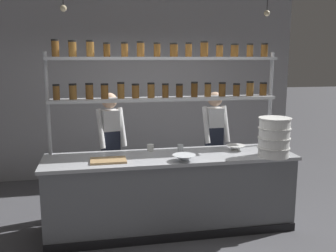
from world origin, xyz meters
TOP-DOWN VIEW (x-y plane):
  - ground_plane at (0.00, 0.00)m, footprint 40.00×40.00m
  - back_wall at (0.00, 2.30)m, footprint 5.38×0.12m
  - prep_counter at (0.00, -0.00)m, footprint 2.98×0.76m
  - spice_shelf_unit at (-0.00, 0.33)m, footprint 2.86×0.28m
  - chef_left at (-0.67, 0.69)m, footprint 0.41×0.33m
  - chef_center at (0.78, 0.73)m, footprint 0.37×0.29m
  - container_stack at (1.18, -0.28)m, footprint 0.38×0.38m
  - cutting_board at (-0.74, -0.12)m, footprint 0.40×0.26m
  - prep_bowl_near_left at (0.85, 0.08)m, footprint 0.24×0.24m
  - prep_bowl_center_front at (0.10, -0.27)m, footprint 0.27×0.27m
  - serving_cup_front at (-0.20, 0.26)m, footprint 0.08×0.08m
  - serving_cup_by_board at (0.14, 0.09)m, footprint 0.07×0.07m
  - pendant_light_row at (-0.00, 0.00)m, footprint 2.37×0.07m

SIDE VIEW (x-z plane):
  - ground_plane at x=0.00m, z-range 0.00..0.00m
  - prep_counter at x=0.00m, z-range 0.00..0.92m
  - chef_center at x=0.78m, z-range 0.11..1.71m
  - chef_left at x=-0.67m, z-range 0.12..1.73m
  - cutting_board at x=-0.74m, z-range 0.92..0.94m
  - prep_bowl_near_left at x=0.85m, z-range 0.92..0.98m
  - prep_bowl_center_front at x=0.10m, z-range 0.92..0.99m
  - serving_cup_front at x=-0.20m, z-range 0.92..1.00m
  - serving_cup_by_board at x=0.14m, z-range 0.92..1.02m
  - container_stack at x=1.18m, z-range 0.92..1.38m
  - back_wall at x=0.00m, z-range 0.00..3.19m
  - spice_shelf_unit at x=0.00m, z-range 0.65..2.93m
  - pendant_light_row at x=0.00m, z-range 2.31..2.90m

